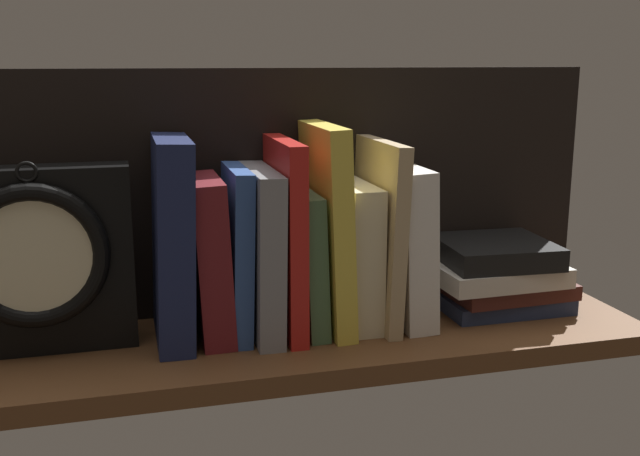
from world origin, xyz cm
name	(u,v)px	position (x,y,z in cm)	size (l,w,h in cm)	color
ground_plane	(291,344)	(0.00, 0.00, -1.25)	(90.95, 23.61, 2.50)	brown
back_panel	(271,192)	(0.00, 11.21, 16.22)	(90.95, 1.20, 32.43)	black
book_navy_bierce	(173,241)	(-13.75, 2.53, 12.33)	(4.14, 14.37, 24.67)	#192147
book_maroon_dawkins	(209,258)	(-9.46, 2.53, 9.90)	(3.86, 12.77, 19.80)	maroon
book_blue_modern	(237,252)	(-6.09, 2.53, 10.44)	(2.29, 12.53, 20.87)	#2D4C8E
book_gray_chess	(261,252)	(-3.06, 2.53, 10.30)	(3.16, 15.85, 20.61)	gray
book_red_requiem	(284,236)	(-0.07, 2.53, 12.05)	(2.21, 15.89, 24.09)	red
book_green_romantic	(305,260)	(2.56, 2.53, 8.85)	(2.47, 13.69, 17.70)	#476B44
book_yellow_seinlanguage	(327,227)	(5.42, 2.53, 12.89)	(2.65, 15.63, 25.78)	gold
book_cream_twain	(354,254)	(9.05, 2.53, 9.14)	(4.01, 13.01, 18.28)	beige
book_tan_shortstories	(378,232)	(12.29, 2.53, 11.81)	(1.87, 16.15, 23.61)	tan
book_white_catcher	(402,243)	(15.53, 2.53, 10.18)	(4.00, 15.13, 20.37)	silver
framed_clock	(37,259)	(-29.17, 2.87, 11.14)	(21.70, 6.73, 22.72)	black
book_stack_side	(499,275)	(29.66, 2.17, 4.92)	(18.82, 14.41, 9.55)	#232D4C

